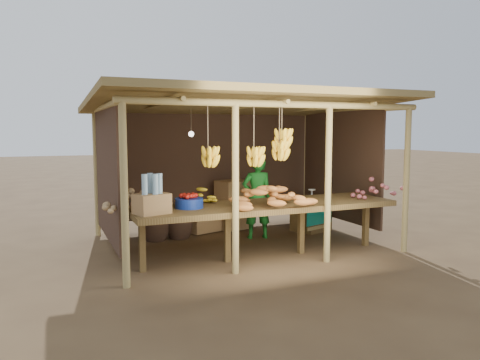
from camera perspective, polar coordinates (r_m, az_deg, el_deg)
name	(u,v)px	position (r m, az deg, el deg)	size (l,w,h in m)	color
ground	(240,243)	(7.81, 0.00, -7.68)	(60.00, 60.00, 0.00)	brown
stall_structure	(236,127)	(7.59, -0.49, 6.52)	(4.70, 3.50, 2.43)	tan
counter	(265,208)	(6.81, 3.13, -3.38)	(3.90, 1.05, 0.80)	brown
potato_heap	(136,198)	(6.23, -12.58, -2.16)	(0.86, 0.51, 0.36)	tan
sweet_potato_heap	(271,194)	(6.50, 3.83, -1.68)	(1.13, 0.68, 0.36)	#C17231
onion_heap	(381,187)	(7.63, 16.79, -0.79)	(0.84, 0.50, 0.36)	#AA5258
banana_pile	(198,193)	(6.67, -5.16, -1.57)	(0.53, 0.32, 0.34)	yellow
tomato_basin	(189,202)	(6.43, -6.22, -2.68)	(0.38, 0.38, 0.20)	navy
bottle_box	(152,198)	(6.04, -10.73, -2.21)	(0.49, 0.43, 0.52)	#9E7446
vendor	(257,197)	(8.03, 2.09, -2.10)	(0.52, 0.34, 1.43)	#1A7923
tarp_crate	(311,213)	(8.80, 8.65, -4.01)	(0.81, 0.75, 0.80)	brown
carton_stack	(223,209)	(8.70, -2.09, -3.58)	(1.29, 0.60, 0.90)	#9E7446
burlap_sacks	(167,224)	(8.11, -8.83, -5.29)	(0.87, 0.46, 0.62)	#412B1E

